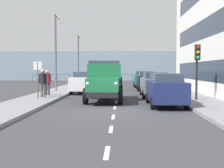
# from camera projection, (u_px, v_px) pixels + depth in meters

# --- Properties ---
(ground_plane) EXTENTS (80.00, 80.00, 0.00)m
(ground_plane) POSITION_uv_depth(u_px,v_px,m) (118.00, 92.00, 24.25)
(ground_plane) COLOR #38383D
(sidewalk_left) EXTENTS (2.59, 44.34, 0.15)m
(sidewalk_left) POSITION_uv_depth(u_px,v_px,m) (176.00, 91.00, 24.09)
(sidewalk_left) COLOR gray
(sidewalk_left) RESTS_ON ground_plane
(sidewalk_right) EXTENTS (2.59, 44.34, 0.15)m
(sidewalk_right) POSITION_uv_depth(u_px,v_px,m) (60.00, 91.00, 24.41)
(sidewalk_right) COLOR gray
(sidewalk_right) RESTS_ON ground_plane
(road_centreline_markings) EXTENTS (0.12, 39.53, 0.01)m
(road_centreline_markings) POSITION_uv_depth(u_px,v_px,m) (117.00, 93.00, 23.45)
(road_centreline_markings) COLOR silver
(road_centreline_markings) RESTS_ON ground_plane
(sea_horizon) EXTENTS (80.00, 0.80, 5.00)m
(sea_horizon) POSITION_uv_depth(u_px,v_px,m) (120.00, 66.00, 49.25)
(sea_horizon) COLOR gray
(sea_horizon) RESTS_ON ground_plane
(seawall_railing) EXTENTS (28.08, 0.08, 1.20)m
(seawall_railing) POSITION_uv_depth(u_px,v_px,m) (119.00, 76.00, 45.73)
(seawall_railing) COLOR #4C5156
(seawall_railing) RESTS_ON ground_plane
(truck_vintage_green) EXTENTS (2.17, 5.64, 2.43)m
(truck_vintage_green) POSITION_uv_depth(u_px,v_px,m) (105.00, 82.00, 17.06)
(truck_vintage_green) COLOR black
(truck_vintage_green) RESTS_ON ground_plane
(car_navy_kerbside_near) EXTENTS (1.79, 4.14, 1.72)m
(car_navy_kerbside_near) POSITION_uv_depth(u_px,v_px,m) (165.00, 89.00, 14.97)
(car_navy_kerbside_near) COLOR navy
(car_navy_kerbside_near) RESTS_ON ground_plane
(car_grey_kerbside_1) EXTENTS (1.83, 4.11, 1.72)m
(car_grey_kerbside_1) POSITION_uv_depth(u_px,v_px,m) (154.00, 84.00, 20.12)
(car_grey_kerbside_1) COLOR slate
(car_grey_kerbside_1) RESTS_ON ground_plane
(car_black_kerbside_2) EXTENTS (1.77, 3.93, 1.72)m
(car_black_kerbside_2) POSITION_uv_depth(u_px,v_px,m) (147.00, 81.00, 25.93)
(car_black_kerbside_2) COLOR black
(car_black_kerbside_2) RESTS_ON ground_plane
(car_teal_kerbside_3) EXTENTS (1.93, 4.01, 1.72)m
(car_teal_kerbside_3) POSITION_uv_depth(u_px,v_px,m) (143.00, 79.00, 31.22)
(car_teal_kerbside_3) COLOR #1E6670
(car_teal_kerbside_3) RESTS_ON ground_plane
(car_white_oppositeside_0) EXTENTS (1.98, 4.34, 1.72)m
(car_white_oppositeside_0) POSITION_uv_depth(u_px,v_px,m) (85.00, 82.00, 23.16)
(car_white_oppositeside_0) COLOR white
(car_white_oppositeside_0) RESTS_ON ground_plane
(pedestrian_in_dark_coat) EXTENTS (0.53, 0.34, 1.78)m
(pedestrian_in_dark_coat) POSITION_uv_depth(u_px,v_px,m) (43.00, 81.00, 18.31)
(pedestrian_in_dark_coat) COLOR #4C473D
(pedestrian_in_dark_coat) RESTS_ON sidewalk_right
(pedestrian_by_lamp) EXTENTS (0.53, 0.34, 1.74)m
(pedestrian_by_lamp) POSITION_uv_depth(u_px,v_px,m) (47.00, 80.00, 19.72)
(pedestrian_by_lamp) COLOR #383342
(pedestrian_by_lamp) RESTS_ON sidewalk_right
(traffic_light_near) EXTENTS (0.28, 0.41, 3.20)m
(traffic_light_near) POSITION_uv_depth(u_px,v_px,m) (197.00, 60.00, 16.58)
(traffic_light_near) COLOR black
(traffic_light_near) RESTS_ON sidewalk_left
(lamp_post_promenade) EXTENTS (0.32, 1.14, 6.25)m
(lamp_post_promenade) POSITION_uv_depth(u_px,v_px,m) (56.00, 45.00, 23.61)
(lamp_post_promenade) COLOR #59595B
(lamp_post_promenade) RESTS_ON sidewalk_right
(lamp_post_far) EXTENTS (0.32, 1.14, 5.78)m
(lamp_post_far) POSITION_uv_depth(u_px,v_px,m) (78.00, 55.00, 33.32)
(lamp_post_far) COLOR #59595B
(lamp_post_far) RESTS_ON sidewalk_right
(street_sign) EXTENTS (0.50, 0.07, 2.25)m
(street_sign) POSITION_uv_depth(u_px,v_px,m) (38.00, 73.00, 17.49)
(street_sign) COLOR #4C4C4C
(street_sign) RESTS_ON sidewalk_right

